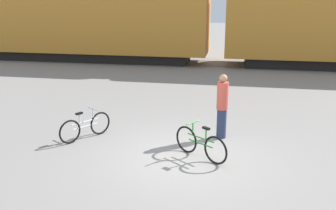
{
  "coord_description": "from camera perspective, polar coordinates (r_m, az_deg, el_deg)",
  "views": [
    {
      "loc": [
        1.21,
        -8.91,
        4.04
      ],
      "look_at": [
        -0.54,
        0.79,
        1.1
      ],
      "focal_mm": 42.0,
      "sensor_mm": 36.0,
      "label": 1
    }
  ],
  "objects": [
    {
      "name": "ground_plane",
      "position": [
        9.86,
        2.3,
        -7.59
      ],
      "size": [
        80.0,
        80.0,
        0.0
      ],
      "primitive_type": "plane",
      "color": "gray"
    },
    {
      "name": "freight_train",
      "position": [
        21.76,
        7.23,
        13.58
      ],
      "size": [
        27.69,
        2.86,
        5.56
      ],
      "color": "black",
      "rests_on": "ground_plane"
    },
    {
      "name": "rail_near",
      "position": [
        21.4,
        6.84,
        5.62
      ],
      "size": [
        39.69,
        0.07,
        0.01
      ],
      "primitive_type": "cube",
      "color": "#4C4238",
      "rests_on": "ground_plane"
    },
    {
      "name": "rail_far",
      "position": [
        22.81,
        7.07,
        6.29
      ],
      "size": [
        39.69,
        0.07,
        0.01
      ],
      "primitive_type": "cube",
      "color": "#4C4238",
      "rests_on": "ground_plane"
    },
    {
      "name": "bicycle_green",
      "position": [
        9.71,
        4.73,
        -5.64
      ],
      "size": [
        1.37,
        1.02,
        0.87
      ],
      "color": "black",
      "rests_on": "ground_plane"
    },
    {
      "name": "bicycle_silver",
      "position": [
        11.14,
        -11.89,
        -3.08
      ],
      "size": [
        0.98,
        1.39,
        0.82
      ],
      "color": "black",
      "rests_on": "ground_plane"
    },
    {
      "name": "person_in_red",
      "position": [
        10.91,
        7.87,
        -0.14
      ],
      "size": [
        0.31,
        0.31,
        1.82
      ],
      "rotation": [
        0.0,
        0.0,
        2.96
      ],
      "color": "#283351",
      "rests_on": "ground_plane"
    }
  ]
}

